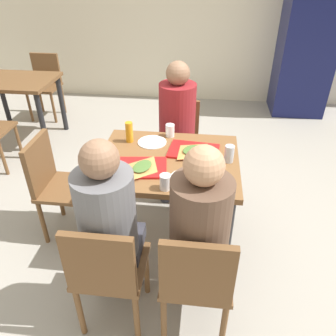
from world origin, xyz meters
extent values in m
cube|color=#9E998E|center=(0.00, 0.00, -0.01)|extent=(10.00, 10.00, 0.02)
cube|color=beige|center=(0.00, 3.20, 1.40)|extent=(10.00, 0.10, 2.80)
cube|color=brown|center=(0.00, 0.00, 0.74)|extent=(1.00, 0.83, 0.04)
cylinder|color=black|center=(-0.44, -0.35, 0.36)|extent=(0.06, 0.06, 0.72)
cylinder|color=black|center=(0.44, -0.35, 0.36)|extent=(0.06, 0.06, 0.72)
cylinder|color=black|center=(-0.44, 0.35, 0.36)|extent=(0.06, 0.06, 0.72)
cylinder|color=black|center=(0.44, 0.35, 0.36)|extent=(0.06, 0.06, 0.72)
cube|color=brown|center=(-0.25, -0.71, 0.43)|extent=(0.40, 0.40, 0.03)
cube|color=brown|center=(-0.25, -0.89, 0.65)|extent=(0.38, 0.04, 0.40)
cylinder|color=brown|center=(-0.42, -0.54, 0.21)|extent=(0.04, 0.04, 0.42)
cylinder|color=brown|center=(-0.08, -0.54, 0.21)|extent=(0.04, 0.04, 0.42)
cylinder|color=brown|center=(-0.42, -0.88, 0.21)|extent=(0.04, 0.04, 0.42)
cylinder|color=brown|center=(-0.08, -0.88, 0.21)|extent=(0.04, 0.04, 0.42)
cube|color=brown|center=(0.25, -0.71, 0.43)|extent=(0.40, 0.40, 0.03)
cube|color=brown|center=(0.25, -0.89, 0.65)|extent=(0.38, 0.04, 0.40)
cylinder|color=brown|center=(0.08, -0.54, 0.21)|extent=(0.04, 0.04, 0.42)
cylinder|color=brown|center=(0.42, -0.54, 0.21)|extent=(0.04, 0.04, 0.42)
cylinder|color=brown|center=(0.08, -0.88, 0.21)|extent=(0.04, 0.04, 0.42)
cylinder|color=brown|center=(0.42, -0.88, 0.21)|extent=(0.04, 0.04, 0.42)
cube|color=brown|center=(0.00, 0.71, 0.43)|extent=(0.40, 0.40, 0.03)
cube|color=brown|center=(0.00, 0.89, 0.65)|extent=(0.38, 0.04, 0.40)
cylinder|color=brown|center=(0.17, 0.54, 0.21)|extent=(0.04, 0.04, 0.42)
cylinder|color=brown|center=(-0.17, 0.54, 0.21)|extent=(0.04, 0.04, 0.42)
cylinder|color=brown|center=(0.17, 0.88, 0.21)|extent=(0.04, 0.04, 0.42)
cylinder|color=brown|center=(-0.17, 0.88, 0.21)|extent=(0.04, 0.04, 0.42)
cube|color=brown|center=(-0.80, 0.00, 0.43)|extent=(0.40, 0.40, 0.03)
cube|color=brown|center=(-0.98, 0.00, 0.65)|extent=(0.04, 0.38, 0.40)
cylinder|color=brown|center=(-0.63, 0.17, 0.21)|extent=(0.04, 0.04, 0.42)
cylinder|color=brown|center=(-0.63, -0.17, 0.21)|extent=(0.04, 0.04, 0.42)
cylinder|color=brown|center=(-0.97, 0.17, 0.21)|extent=(0.04, 0.04, 0.42)
cylinder|color=brown|center=(-0.97, -0.17, 0.21)|extent=(0.04, 0.04, 0.42)
cylinder|color=#383842|center=(-0.33, -0.48, 0.22)|extent=(0.10, 0.10, 0.45)
cylinder|color=#383842|center=(-0.17, -0.48, 0.22)|extent=(0.10, 0.10, 0.45)
cube|color=#383842|center=(-0.25, -0.58, 0.50)|extent=(0.32, 0.28, 0.10)
cylinder|color=slate|center=(-0.25, -0.69, 0.81)|extent=(0.32, 0.32, 0.52)
sphere|color=#8C664C|center=(-0.25, -0.69, 1.16)|extent=(0.20, 0.20, 0.20)
cylinder|color=#383842|center=(0.17, -0.48, 0.22)|extent=(0.10, 0.10, 0.45)
cylinder|color=#383842|center=(0.33, -0.48, 0.22)|extent=(0.10, 0.10, 0.45)
cube|color=#383842|center=(0.25, -0.58, 0.50)|extent=(0.32, 0.28, 0.10)
cylinder|color=brown|center=(0.25, -0.69, 0.81)|extent=(0.32, 0.32, 0.52)
sphere|color=tan|center=(0.25, -0.69, 1.16)|extent=(0.20, 0.20, 0.20)
cylinder|color=#383842|center=(0.08, 0.48, 0.22)|extent=(0.10, 0.10, 0.45)
cylinder|color=#383842|center=(-0.08, 0.48, 0.22)|extent=(0.10, 0.10, 0.45)
cube|color=#383842|center=(0.00, 0.58, 0.50)|extent=(0.32, 0.28, 0.10)
cylinder|color=maroon|center=(0.00, 0.69, 0.81)|extent=(0.32, 0.32, 0.52)
sphere|color=#8C664C|center=(0.00, 0.69, 1.16)|extent=(0.20, 0.20, 0.20)
cube|color=red|center=(-0.17, -0.14, 0.76)|extent=(0.39, 0.30, 0.02)
cube|color=red|center=(0.17, 0.12, 0.76)|extent=(0.38, 0.30, 0.02)
cylinder|color=white|center=(-0.15, 0.23, 0.76)|extent=(0.22, 0.22, 0.01)
cylinder|color=white|center=(0.15, -0.23, 0.76)|extent=(0.22, 0.22, 0.01)
pyramid|color=#C68C47|center=(-0.15, -0.16, 0.78)|extent=(0.23, 0.28, 0.01)
ellipsoid|color=#4C7233|center=(-0.15, -0.16, 0.79)|extent=(0.16, 0.20, 0.01)
pyramid|color=#C68C47|center=(0.17, 0.10, 0.78)|extent=(0.29, 0.30, 0.01)
ellipsoid|color=#4C7233|center=(0.17, 0.10, 0.79)|extent=(0.20, 0.21, 0.01)
cylinder|color=white|center=(-0.02, 0.35, 0.81)|extent=(0.07, 0.07, 0.10)
cylinder|color=white|center=(0.02, -0.35, 0.81)|extent=(0.07, 0.07, 0.10)
cylinder|color=#B7BCC6|center=(0.42, 0.02, 0.82)|extent=(0.07, 0.07, 0.12)
cylinder|color=orange|center=(-0.32, 0.23, 0.84)|extent=(0.06, 0.06, 0.16)
sphere|color=silver|center=(-0.42, -0.02, 0.81)|extent=(0.10, 0.10, 0.10)
cube|color=#14194C|center=(1.55, 2.85, 0.95)|extent=(0.70, 0.60, 1.90)
cube|color=brown|center=(-1.97, 1.55, 0.74)|extent=(0.90, 0.70, 0.04)
cylinder|color=black|center=(-1.58, 1.26, 0.36)|extent=(0.06, 0.06, 0.72)
cylinder|color=black|center=(-2.36, 1.84, 0.36)|extent=(0.06, 0.06, 0.72)
cylinder|color=black|center=(-1.58, 1.84, 0.36)|extent=(0.06, 0.06, 0.72)
cylinder|color=brown|center=(-1.80, 1.07, 0.21)|extent=(0.04, 0.04, 0.42)
cylinder|color=brown|center=(-1.80, 0.73, 0.21)|extent=(0.04, 0.04, 0.42)
cube|color=brown|center=(-1.97, 2.20, 0.43)|extent=(0.40, 0.40, 0.03)
cube|color=brown|center=(-1.97, 2.38, 0.65)|extent=(0.38, 0.04, 0.40)
cylinder|color=brown|center=(-1.80, 2.03, 0.21)|extent=(0.04, 0.04, 0.42)
cylinder|color=brown|center=(-2.14, 2.03, 0.21)|extent=(0.04, 0.04, 0.42)
cylinder|color=brown|center=(-1.80, 2.37, 0.21)|extent=(0.04, 0.04, 0.42)
cylinder|color=brown|center=(-2.14, 2.37, 0.21)|extent=(0.04, 0.04, 0.42)
camera|label=1|loc=(0.24, -2.01, 1.99)|focal=35.76mm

